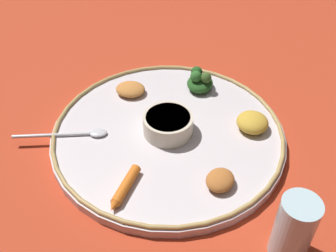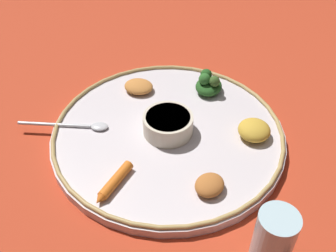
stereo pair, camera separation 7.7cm
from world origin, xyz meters
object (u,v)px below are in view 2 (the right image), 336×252
center_bowl (168,124)px  greens_pile (208,83)px  spoon (77,126)px  drinking_glass (271,246)px  carrot_near_spoon (114,182)px

center_bowl → greens_pile: greens_pile is taller
center_bowl → greens_pile: (0.02, 0.16, -0.00)m
spoon → drinking_glass: drinking_glass is taller
spoon → carrot_near_spoon: size_ratio=1.79×
center_bowl → carrot_near_spoon: 0.16m
spoon → greens_pile: greens_pile is taller
greens_pile → carrot_near_spoon: bearing=-97.9°
carrot_near_spoon → center_bowl: bearing=82.0°
carrot_near_spoon → greens_pile: bearing=82.1°
carrot_near_spoon → drinking_glass: bearing=-3.3°
center_bowl → spoon: center_bowl is taller
center_bowl → carrot_near_spoon: (-0.02, -0.16, -0.01)m
greens_pile → drinking_glass: bearing=-55.7°
drinking_glass → carrot_near_spoon: bearing=176.7°
center_bowl → spoon: bearing=-158.2°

